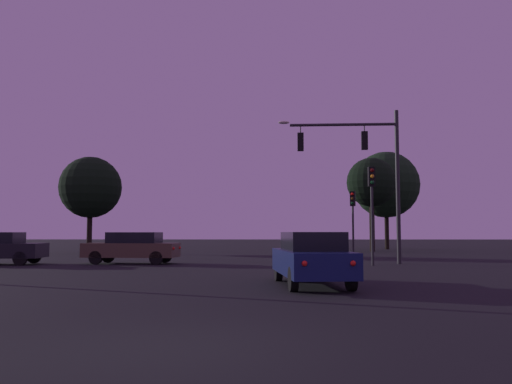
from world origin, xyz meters
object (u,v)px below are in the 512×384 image
Objects in this scene: traffic_light_corner_left at (372,196)px; car_nearside_lane at (311,258)px; traffic_signal_mast_arm at (365,160)px; car_crossing_left at (132,247)px; tree_behind_sign at (386,185)px; tree_center_horizon at (371,183)px; tree_left_far at (90,187)px; traffic_light_corner_right at (353,210)px.

car_nearside_lane is at bearing -111.62° from traffic_light_corner_left.
car_crossing_left is (-11.35, -0.13, -4.25)m from traffic_signal_mast_arm.
tree_behind_sign reaches higher than car_nearside_lane.
tree_center_horizon is at bearing 74.93° from car_nearside_lane.
car_nearside_lane is at bearing -53.29° from car_crossing_left.
car_crossing_left is (-7.75, 10.40, -0.00)m from car_nearside_lane.
traffic_light_corner_left is 0.63× the size of tree_left_far.
tree_left_far is (-14.41, 23.97, 4.09)m from car_nearside_lane.
traffic_signal_mast_arm is at bearing -105.53° from tree_behind_sign.
car_crossing_left is at bearing -179.33° from traffic_signal_mast_arm.
car_nearside_lane is 0.63× the size of tree_center_horizon.
traffic_signal_mast_arm reaches higher than car_crossing_left.
car_crossing_left is 0.64× the size of tree_left_far.
traffic_signal_mast_arm is 22.47m from tree_left_far.
car_nearside_lane is 28.15m from tree_center_horizon.
tree_left_far is (-18.03, 14.84, 1.68)m from traffic_light_corner_left.
tree_behind_sign is 1.18× the size of tree_center_horizon.
traffic_signal_mast_arm is at bearing 71.15° from car_nearside_lane.
traffic_light_corner_left is 1.13× the size of traffic_light_corner_right.
tree_left_far is at bearing -160.47° from tree_behind_sign.
car_crossing_left is 0.62× the size of tree_center_horizon.
traffic_signal_mast_arm is 12.12m from car_crossing_left.
tree_center_horizon is (7.22, 26.80, 4.68)m from car_nearside_lane.
tree_behind_sign is at bearing 19.53° from tree_left_far.
tree_behind_sign is at bearing 69.95° from traffic_light_corner_right.
tree_behind_sign is at bearing 73.38° from car_nearside_lane.
tree_behind_sign is (6.09, 23.39, 2.63)m from traffic_light_corner_left.
car_crossing_left is at bearing -132.39° from tree_center_horizon.
tree_left_far is 0.96× the size of tree_center_horizon.
tree_behind_sign is at bearing 66.48° from tree_center_horizon.
traffic_signal_mast_arm reaches higher than traffic_light_corner_left.
car_nearside_lane is at bearing -108.85° from traffic_signal_mast_arm.
traffic_light_corner_left is 18.18m from tree_center_horizon.
tree_behind_sign is at bearing 74.47° from traffic_signal_mast_arm.
traffic_light_corner_right is (0.45, 7.94, -0.34)m from traffic_light_corner_left.
car_crossing_left is at bearing -63.89° from tree_left_far.
car_crossing_left is 28.63m from tree_behind_sign.
traffic_signal_mast_arm reaches higher than tree_center_horizon.
tree_behind_sign is 6.25m from tree_center_horizon.
tree_left_far reaches higher than traffic_light_corner_left.
traffic_signal_mast_arm reaches higher than traffic_light_corner_right.
car_crossing_left is at bearing -128.28° from tree_behind_sign.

